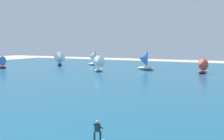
{
  "coord_description": "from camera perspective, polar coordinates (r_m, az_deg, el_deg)",
  "views": [
    {
      "loc": [
        8.36,
        -2.79,
        7.11
      ],
      "look_at": [
        -0.07,
        14.43,
        5.11
      ],
      "focal_mm": 41.18,
      "sensor_mm": 36.0,
      "label": 1
    }
  ],
  "objects": [
    {
      "name": "ocean",
      "position": [
        54.14,
        16.98,
        -1.8
      ],
      "size": [
        160.0,
        90.0,
        0.1
      ],
      "primitive_type": "cube",
      "color": "navy",
      "rests_on": "ground"
    },
    {
      "name": "kitesurfer",
      "position": [
        18.48,
        -3.66,
        -14.35
      ],
      "size": [
        0.96,
        2.03,
        1.67
      ],
      "color": "#26B2CC",
      "rests_on": "ocean"
    },
    {
      "name": "sailboat_heeled_over",
      "position": [
        82.59,
        -4.35,
        2.69
      ],
      "size": [
        4.53,
        3.99,
        5.09
      ],
      "color": "silver",
      "rests_on": "ocean"
    },
    {
      "name": "sailboat_far_right",
      "position": [
        62.97,
        19.27,
        0.86
      ],
      "size": [
        3.11,
        3.48,
        3.89
      ],
      "color": "maroon",
      "rests_on": "ocean"
    },
    {
      "name": "sailboat_center_horizon",
      "position": [
        63.93,
        -3.18,
        1.51
      ],
      "size": [
        3.34,
        3.91,
        4.52
      ],
      "color": "silver",
      "rests_on": "ocean"
    },
    {
      "name": "sailboat_near_shore",
      "position": [
        78.88,
        -23.43,
        1.63
      ],
      "size": [
        3.27,
        2.78,
        3.81
      ],
      "color": "maroon",
      "rests_on": "ocean"
    },
    {
      "name": "sailboat_trailing",
      "position": [
        82.51,
        -11.57,
        2.51
      ],
      "size": [
        4.11,
        4.38,
        4.86
      ],
      "color": "navy",
      "rests_on": "ocean"
    },
    {
      "name": "sailboat_anchored_offshore",
      "position": [
        68.68,
        7.01,
        2.17
      ],
      "size": [
        4.86,
        4.2,
        5.53
      ],
      "color": "silver",
      "rests_on": "ocean"
    }
  ]
}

